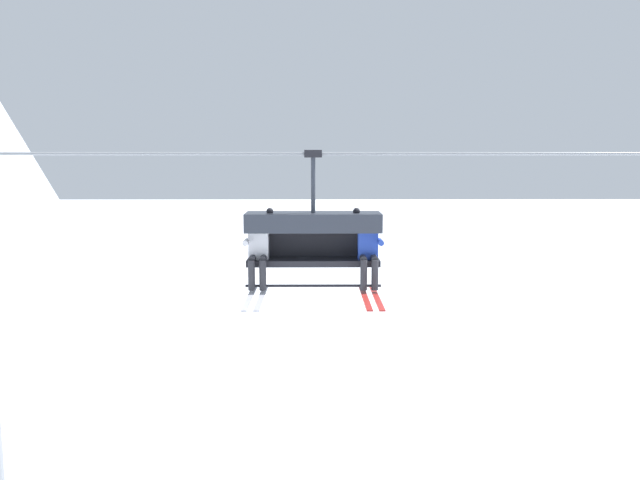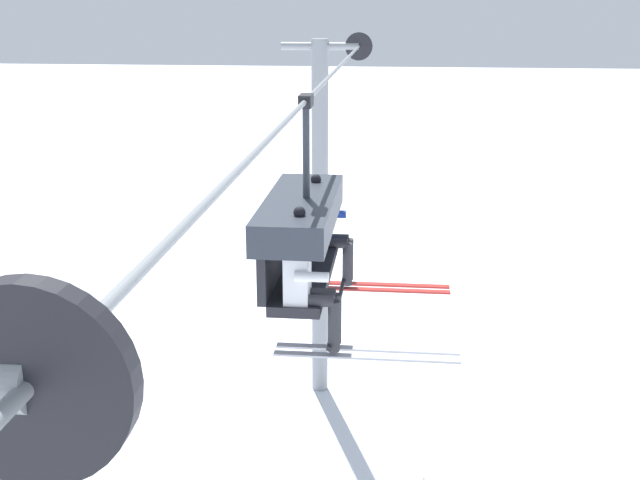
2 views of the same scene
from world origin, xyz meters
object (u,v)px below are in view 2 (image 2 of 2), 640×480
object	(u,v)px
lift_tower_far	(321,214)
skier_blue	(329,228)
chairlift_chair	(299,226)
skier_white	(311,282)

from	to	relation	value
lift_tower_far	skier_blue	xyz separation A→B (m)	(-8.27, -0.92, 2.06)
lift_tower_far	chairlift_chair	distance (m)	9.47
chairlift_chair	skier_blue	size ratio (longest dim) A/B	1.29
chairlift_chair	skier_blue	xyz separation A→B (m)	(0.88, -0.21, -0.27)
skier_white	chairlift_chair	bearing A→B (deg)	13.68
lift_tower_far	chairlift_chair	size ratio (longest dim) A/B	3.67
skier_white	skier_blue	size ratio (longest dim) A/B	1.00
skier_blue	skier_white	bearing A→B (deg)	180.00
chairlift_chair	skier_white	size ratio (longest dim) A/B	1.29
chairlift_chair	skier_white	distance (m)	0.95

